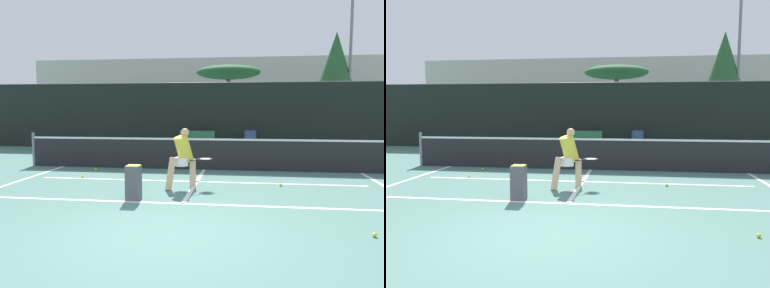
{
  "view_description": "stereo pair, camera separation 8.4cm",
  "coord_description": "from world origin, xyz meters",
  "views": [
    {
      "loc": [
        1.14,
        -5.07,
        1.87
      ],
      "look_at": [
        -0.13,
        4.24,
        0.95
      ],
      "focal_mm": 35.0,
      "sensor_mm": 36.0,
      "label": 1
    },
    {
      "loc": [
        1.22,
        -5.06,
        1.87
      ],
      "look_at": [
        -0.13,
        4.24,
        0.95
      ],
      "focal_mm": 35.0,
      "sensor_mm": 36.0,
      "label": 2
    }
  ],
  "objects": [
    {
      "name": "fence_back",
      "position": [
        0.0,
        11.63,
        1.49
      ],
      "size": [
        24.0,
        0.06,
        2.99
      ],
      "color": "black",
      "rests_on": "ground"
    },
    {
      "name": "tree_mid",
      "position": [
        0.15,
        19.83,
        4.12
      ],
      "size": [
        4.19,
        4.19,
        4.61
      ],
      "color": "brown",
      "rests_on": "ground"
    },
    {
      "name": "player_practicing",
      "position": [
        -0.22,
        3.42,
        0.75
      ],
      "size": [
        1.15,
        0.77,
        1.4
      ],
      "rotation": [
        0.0,
        0.0,
        0.75
      ],
      "color": "#DBAD84",
      "rests_on": "ground"
    },
    {
      "name": "tennis_ball_scattered_2",
      "position": [
        3.05,
        0.49,
        0.03
      ],
      "size": [
        0.07,
        0.07,
        0.07
      ],
      "primitive_type": "sphere",
      "color": "#D1E033",
      "rests_on": "ground"
    },
    {
      "name": "net",
      "position": [
        0.0,
        6.04,
        0.51
      ],
      "size": [
        11.09,
        0.09,
        1.07
      ],
      "color": "slate",
      "rests_on": "ground"
    },
    {
      "name": "trash_bin",
      "position": [
        1.45,
        10.94,
        0.48
      ],
      "size": [
        0.54,
        0.54,
        0.95
      ],
      "color": "#384C7F",
      "rests_on": "ground"
    },
    {
      "name": "tree_west",
      "position": [
        6.4,
        17.7,
        4.35
      ],
      "size": [
        2.32,
        2.32,
        6.19
      ],
      "color": "brown",
      "rests_on": "ground"
    },
    {
      "name": "tennis_ball_scattered_1",
      "position": [
        -3.2,
        5.47,
        0.03
      ],
      "size": [
        0.07,
        0.07,
        0.07
      ],
      "primitive_type": "sphere",
      "color": "#D1E033",
      "rests_on": "ground"
    },
    {
      "name": "court_service_line",
      "position": [
        0.0,
        4.18,
        0.0
      ],
      "size": [
        8.25,
        0.1,
        0.01
      ],
      "primitive_type": "cube",
      "color": "white",
      "rests_on": "ground"
    },
    {
      "name": "parked_car",
      "position": [
        -0.2,
        15.74,
        0.59
      ],
      "size": [
        1.69,
        3.95,
        1.4
      ],
      "color": "black",
      "rests_on": "ground"
    },
    {
      "name": "ground_plane",
      "position": [
        0.0,
        0.0,
        0.0
      ],
      "size": [
        100.0,
        100.0,
        0.0
      ],
      "primitive_type": "plane",
      "color": "#4C756B"
    },
    {
      "name": "building_far",
      "position": [
        0.0,
        29.1,
        3.1
      ],
      "size": [
        36.0,
        2.4,
        6.2
      ],
      "primitive_type": "cube",
      "color": "#B2ADA3",
      "rests_on": "ground"
    },
    {
      "name": "courtside_bench",
      "position": [
        -0.85,
        10.94,
        0.47
      ],
      "size": [
        1.58,
        0.47,
        0.86
      ],
      "rotation": [
        0.0,
        0.0,
        -0.06
      ],
      "color": "#33724C",
      "rests_on": "ground"
    },
    {
      "name": "ball_hopper",
      "position": [
        -1.04,
        2.16,
        0.37
      ],
      "size": [
        0.28,
        0.28,
        0.71
      ],
      "color": "#4C4C51",
      "rests_on": "ground"
    },
    {
      "name": "floodlight_mast",
      "position": [
        7.06,
        17.24,
        6.22
      ],
      "size": [
        1.1,
        0.24,
        10.02
      ],
      "color": "slate",
      "rests_on": "ground"
    },
    {
      "name": "tennis_ball_scattered_4",
      "position": [
        2.05,
        3.9,
        0.03
      ],
      "size": [
        0.07,
        0.07,
        0.07
      ],
      "primitive_type": "sphere",
      "color": "#D1E033",
      "rests_on": "ground"
    },
    {
      "name": "court_baseline_near",
      "position": [
        0.0,
        1.98,
        0.0
      ],
      "size": [
        11.0,
        0.1,
        0.01
      ],
      "primitive_type": "cube",
      "color": "white",
      "rests_on": "ground"
    },
    {
      "name": "tennis_ball_scattered_3",
      "position": [
        -3.1,
        4.31,
        0.03
      ],
      "size": [
        0.07,
        0.07,
        0.07
      ],
      "primitive_type": "sphere",
      "color": "#D1E033",
      "rests_on": "ground"
    },
    {
      "name": "court_center_mark",
      "position": [
        0.0,
        4.01,
        0.0
      ],
      "size": [
        0.1,
        4.06,
        0.01
      ],
      "primitive_type": "cube",
      "color": "white",
      "rests_on": "ground"
    },
    {
      "name": "court_sideline_left",
      "position": [
        -4.51,
        4.01,
        0.0
      ],
      "size": [
        0.1,
        5.06,
        0.01
      ],
      "primitive_type": "cube",
      "color": "white",
      "rests_on": "ground"
    }
  ]
}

